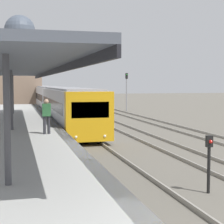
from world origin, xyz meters
name	(u,v)px	position (x,y,z in m)	size (l,w,h in m)	color
platform_canopy	(12,69)	(-4.06, 15.17, 4.19)	(4.00, 27.43, 3.28)	#4C515B
person_on_platform	(47,114)	(-2.48, 13.09, 1.98)	(0.40, 0.22, 1.66)	#2D2D33
train_near	(49,98)	(0.00, 39.68, 1.73)	(2.67, 49.58, 3.12)	gold
signal_post_near	(209,158)	(1.91, 5.52, 1.13)	(0.20, 0.21, 1.82)	black
signal_mast_far	(127,87)	(9.58, 39.94, 3.00)	(0.28, 0.29, 4.74)	gray
distant_domed_building	(20,65)	(-3.16, 46.85, 5.86)	(5.27, 5.27, 12.49)	#89705B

